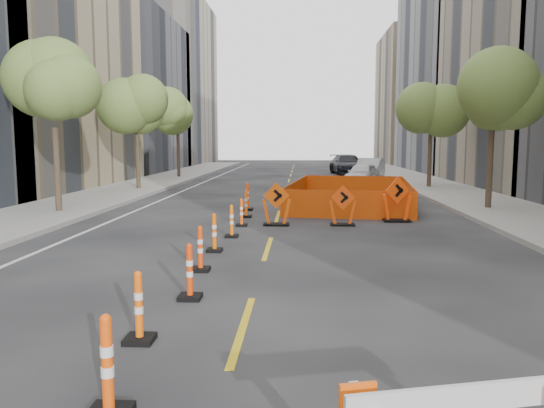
# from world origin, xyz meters

# --- Properties ---
(ground_plane) EXTENTS (140.00, 140.00, 0.00)m
(ground_plane) POSITION_xyz_m (0.00, 0.00, 0.00)
(ground_plane) COLOR black
(sidewalk_left) EXTENTS (4.00, 90.00, 0.15)m
(sidewalk_left) POSITION_xyz_m (-9.00, 12.00, 0.07)
(sidewalk_left) COLOR gray
(sidewalk_left) RESTS_ON ground
(sidewalk_right) EXTENTS (4.00, 90.00, 0.15)m
(sidewalk_right) POSITION_xyz_m (9.00, 12.00, 0.07)
(sidewalk_right) COLOR gray
(sidewalk_right) RESTS_ON ground
(bld_left_d) EXTENTS (12.00, 16.00, 14.00)m
(bld_left_d) POSITION_xyz_m (-17.00, 39.20, 7.00)
(bld_left_d) COLOR #4C4C51
(bld_left_d) RESTS_ON ground
(bld_left_e) EXTENTS (12.00, 20.00, 20.00)m
(bld_left_e) POSITION_xyz_m (-17.00, 55.60, 10.00)
(bld_left_e) COLOR gray
(bld_left_e) RESTS_ON ground
(bld_right_d) EXTENTS (12.00, 18.00, 20.00)m
(bld_right_d) POSITION_xyz_m (17.00, 40.20, 10.00)
(bld_right_d) COLOR gray
(bld_right_d) RESTS_ON ground
(bld_right_e) EXTENTS (12.00, 14.00, 16.00)m
(bld_right_e) POSITION_xyz_m (17.00, 58.60, 8.00)
(bld_right_e) COLOR tan
(bld_right_e) RESTS_ON ground
(tree_l_b) EXTENTS (2.80, 2.80, 5.95)m
(tree_l_b) POSITION_xyz_m (-8.40, 10.00, 4.53)
(tree_l_b) COLOR #382B1E
(tree_l_b) RESTS_ON ground
(tree_l_c) EXTENTS (2.80, 2.80, 5.95)m
(tree_l_c) POSITION_xyz_m (-8.40, 20.00, 4.53)
(tree_l_c) COLOR #382B1E
(tree_l_c) RESTS_ON ground
(tree_l_d) EXTENTS (2.80, 2.80, 5.95)m
(tree_l_d) POSITION_xyz_m (-8.40, 30.00, 4.53)
(tree_l_d) COLOR #382B1E
(tree_l_d) RESTS_ON ground
(tree_r_b) EXTENTS (2.80, 2.80, 5.95)m
(tree_r_b) POSITION_xyz_m (8.40, 12.00, 4.53)
(tree_r_b) COLOR #382B1E
(tree_r_b) RESTS_ON ground
(tree_r_c) EXTENTS (2.80, 2.80, 5.95)m
(tree_r_c) POSITION_xyz_m (8.40, 22.00, 4.53)
(tree_r_c) COLOR #382B1E
(tree_r_c) RESTS_ON ground
(channelizer_0) EXTENTS (0.43, 0.43, 1.09)m
(channelizer_0) POSITION_xyz_m (-1.07, -4.66, 0.55)
(channelizer_0) COLOR #F34B0A
(channelizer_0) RESTS_ON ground
(channelizer_1) EXTENTS (0.40, 0.40, 1.01)m
(channelizer_1) POSITION_xyz_m (-1.38, -2.63, 0.51)
(channelizer_1) COLOR #F1580A
(channelizer_1) RESTS_ON ground
(channelizer_2) EXTENTS (0.40, 0.40, 1.01)m
(channelizer_2) POSITION_xyz_m (-1.10, -0.59, 0.50)
(channelizer_2) COLOR red
(channelizer_2) RESTS_ON ground
(channelizer_3) EXTENTS (0.39, 0.39, 1.00)m
(channelizer_3) POSITION_xyz_m (-1.30, 1.45, 0.50)
(channelizer_3) COLOR #E13B09
(channelizer_3) RESTS_ON ground
(channelizer_4) EXTENTS (0.39, 0.39, 0.99)m
(channelizer_4) POSITION_xyz_m (-1.33, 3.49, 0.49)
(channelizer_4) COLOR #DB5809
(channelizer_4) RESTS_ON ground
(channelizer_5) EXTENTS (0.38, 0.38, 0.96)m
(channelizer_5) POSITION_xyz_m (-1.15, 5.53, 0.48)
(channelizer_5) COLOR orange
(channelizer_5) RESTS_ON ground
(channelizer_6) EXTENTS (0.36, 0.36, 0.92)m
(channelizer_6) POSITION_xyz_m (-1.09, 7.57, 0.46)
(channelizer_6) COLOR #FA4D0A
(channelizer_6) RESTS_ON ground
(channelizer_7) EXTENTS (0.40, 0.40, 1.01)m
(channelizer_7) POSITION_xyz_m (-1.15, 9.61, 0.50)
(channelizer_7) COLOR #FF5D0A
(channelizer_7) RESTS_ON ground
(channelizer_8) EXTENTS (0.44, 0.44, 1.11)m
(channelizer_8) POSITION_xyz_m (-1.31, 11.65, 0.55)
(channelizer_8) COLOR #F74B0A
(channelizer_8) RESTS_ON ground
(chevron_sign_left) EXTENTS (1.00, 0.65, 1.44)m
(chevron_sign_left) POSITION_xyz_m (0.05, 7.81, 0.72)
(chevron_sign_left) COLOR #EB5109
(chevron_sign_left) RESTS_ON ground
(chevron_sign_center) EXTENTS (1.00, 0.74, 1.35)m
(chevron_sign_center) POSITION_xyz_m (2.25, 7.90, 0.68)
(chevron_sign_center) COLOR #E23E09
(chevron_sign_center) RESTS_ON ground
(chevron_sign_right) EXTENTS (1.21, 1.00, 1.57)m
(chevron_sign_right) POSITION_xyz_m (4.20, 8.86, 0.79)
(chevron_sign_right) COLOR #FC460A
(chevron_sign_right) RESTS_ON ground
(safety_fence) EXTENTS (5.83, 8.80, 1.03)m
(safety_fence) POSITION_xyz_m (3.04, 13.51, 0.52)
(safety_fence) COLOR #D63E0B
(safety_fence) RESTS_ON ground
(parked_car_near) EXTENTS (3.02, 4.44, 1.40)m
(parked_car_near) POSITION_xyz_m (4.81, 24.72, 0.70)
(parked_car_near) COLOR silver
(parked_car_near) RESTS_ON ground
(parked_car_mid) EXTENTS (2.92, 5.04, 1.57)m
(parked_car_mid) POSITION_xyz_m (5.91, 29.77, 0.79)
(parked_car_mid) COLOR #ACACB1
(parked_car_mid) RESTS_ON ground
(parked_car_far) EXTENTS (3.08, 6.03, 1.67)m
(parked_car_far) POSITION_xyz_m (4.79, 35.63, 0.84)
(parked_car_far) COLOR black
(parked_car_far) RESTS_ON ground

